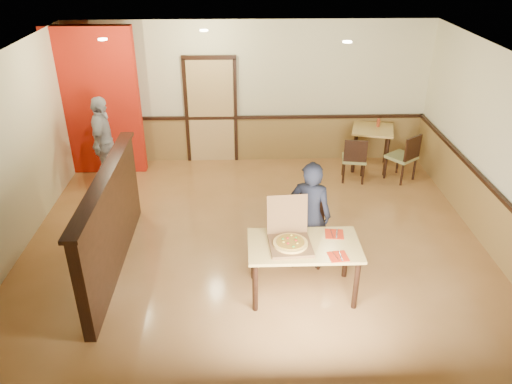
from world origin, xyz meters
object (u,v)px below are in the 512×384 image
side_table (372,137)px  pizza_box (290,240)px  side_chair_right (405,156)px  passerby (104,143)px  side_chair_left (354,158)px  diner_chair (308,229)px  condiment (378,123)px  diner (310,216)px  main_table (304,251)px

side_table → pizza_box: bearing=-117.1°
side_chair_right → passerby: 5.57m
side_chair_left → passerby: 4.62m
diner_chair → passerby: 4.24m
pizza_box → condiment: pizza_box is taller
diner_chair → side_table: (1.63, 3.09, 0.16)m
side_chair_left → diner: size_ratio=0.55×
diner → passerby: passerby is taller
main_table → side_chair_left: bearing=67.5°
diner_chair → side_chair_right: size_ratio=0.96×
side_table → condiment: condiment is taller
side_chair_left → side_table: (0.46, 0.61, 0.16)m
diner_chair → side_table: bearing=73.5°
condiment → side_table: bearing=-138.5°
side_table → side_chair_right: bearing=-50.9°
diner → side_chair_left: bearing=-97.4°
condiment → side_chair_right: bearing=-62.6°
diner_chair → condiment: bearing=72.6°
diner → condiment: size_ratio=9.92×
passerby → condiment: (5.18, 0.73, 0.06)m
main_table → pizza_box: pizza_box is taller
side_chair_left → side_table: side_chair_left is taller
main_table → side_table: (1.79, 3.86, -0.01)m
diner_chair → diner: bearing=-83.7°
side_table → condiment: 0.31m
side_table → condiment: size_ratio=5.83×
side_chair_right → passerby: size_ratio=0.55×
main_table → side_table: size_ratio=1.50×
diner_chair → diner: (-0.01, -0.15, 0.32)m
diner_chair → main_table: bearing=-90.4°
side_chair_right → side_table: 0.79m
side_chair_right → pizza_box: (-2.47, -3.25, 0.32)m
diner_chair → pizza_box: size_ratio=1.38×
diner → side_chair_right: bearing=-112.2°
side_table → diner_chair: bearing=-117.8°
side_chair_left → side_chair_right: 0.95m
side_table → passerby: passerby is taller
side_table → diner: diner is taller
diner_chair → side_chair_left: bearing=76.0°
diner_chair → pizza_box: 0.91m
side_table → diner: 3.63m
side_chair_right → condiment: size_ratio=5.74×
diner → diner_chair: bearing=-78.1°
diner → pizza_box: size_ratio=2.48×
diner_chair → side_table: diner_chair is taller
diner_chair → side_chair_right: side_chair_right is taller
main_table → pizza_box: size_ratio=2.19×
diner_chair → passerby: (-3.43, 2.47, 0.36)m
main_table → side_table: 4.26m
side_table → passerby: bearing=-173.0°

